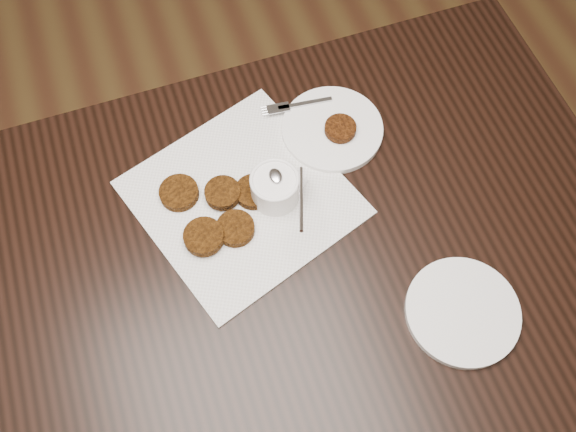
# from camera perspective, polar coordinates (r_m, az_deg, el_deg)

# --- Properties ---
(floor) EXTENTS (4.00, 4.00, 0.00)m
(floor) POSITION_cam_1_polar(r_m,az_deg,el_deg) (1.72, -3.04, -16.75)
(floor) COLOR #543B1D
(floor) RESTS_ON ground
(table) EXTENTS (1.33, 0.85, 0.75)m
(table) POSITION_cam_1_polar(r_m,az_deg,el_deg) (1.37, -2.73, -11.58)
(table) COLOR black
(table) RESTS_ON floor
(napkin) EXTENTS (0.41, 0.41, 0.00)m
(napkin) POSITION_cam_1_polar(r_m,az_deg,el_deg) (1.07, -4.20, 1.70)
(napkin) COLOR white
(napkin) RESTS_ON table
(sauce_ramekin) EXTENTS (0.12, 0.12, 0.12)m
(sauce_ramekin) POSITION_cam_1_polar(r_m,az_deg,el_deg) (1.02, -1.23, 3.41)
(sauce_ramekin) COLOR white
(sauce_ramekin) RESTS_ON napkin
(patty_cluster) EXTENTS (0.24, 0.24, 0.02)m
(patty_cluster) POSITION_cam_1_polar(r_m,az_deg,el_deg) (1.05, -6.25, 0.61)
(patty_cluster) COLOR brown
(patty_cluster) RESTS_ON napkin
(plate_with_patty) EXTENTS (0.20, 0.20, 0.03)m
(plate_with_patty) POSITION_cam_1_polar(r_m,az_deg,el_deg) (1.13, 4.06, 8.08)
(plate_with_patty) COLOR white
(plate_with_patty) RESTS_ON table
(plate_empty) EXTENTS (0.23, 0.23, 0.01)m
(plate_empty) POSITION_cam_1_polar(r_m,az_deg,el_deg) (1.02, 15.58, -8.37)
(plate_empty) COLOR white
(plate_empty) RESTS_ON table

